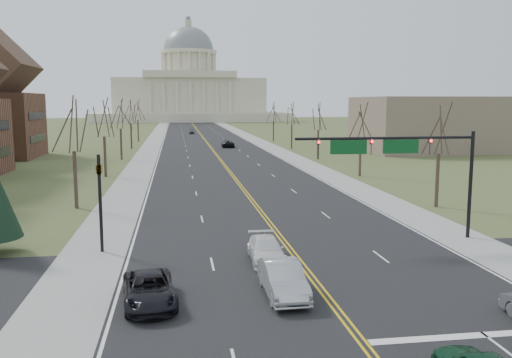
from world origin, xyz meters
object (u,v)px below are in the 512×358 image
object	(u,v)px
signal_mast	(400,154)
car_sb_inner_lead	(283,279)
car_far_sb	(192,131)
car_sb_outer_lead	(149,290)
car_sb_inner_second	(266,250)
signal_left	(100,192)
car_far_nb	(228,144)

from	to	relation	value
signal_mast	car_sb_inner_lead	size ratio (longest dim) A/B	2.49
car_far_sb	car_sb_outer_lead	bearing A→B (deg)	-91.23
car_sb_outer_lead	car_sb_inner_second	bearing A→B (deg)	36.46
signal_mast	car_far_sb	xyz separation A→B (m)	(-9.87, 123.58, -5.08)
signal_mast	car_sb_inner_second	xyz separation A→B (m)	(-9.34, -3.42, -5.07)
car_sb_inner_lead	car_sb_outer_lead	bearing A→B (deg)	-178.91
car_far_sb	signal_left	bearing A→B (deg)	-92.93
car_far_nb	signal_left	bearing A→B (deg)	79.80
signal_mast	car_far_sb	bearing A→B (deg)	94.57
car_sb_outer_lead	car_far_sb	xyz separation A→B (m)	(5.80, 132.81, -0.02)
car_sb_inner_lead	car_far_sb	bearing A→B (deg)	89.39
car_sb_inner_lead	car_far_sb	size ratio (longest dim) A/B	1.25
car_sb_inner_second	car_far_sb	bearing A→B (deg)	91.68
signal_mast	signal_left	xyz separation A→B (m)	(-18.95, 0.00, -2.05)
signal_mast	car_sb_inner_lead	world-z (taller)	signal_mast
signal_mast	car_sb_inner_lead	bearing A→B (deg)	-136.35
signal_left	car_sb_inner_lead	world-z (taller)	signal_left
car_sb_outer_lead	car_sb_inner_second	size ratio (longest dim) A/B	1.06
car_sb_inner_second	car_far_sb	world-z (taller)	car_sb_inner_second
signal_left	car_sb_inner_second	size ratio (longest dim) A/B	1.29
car_sb_outer_lead	car_far_nb	distance (m)	85.63
car_sb_inner_lead	car_sb_inner_second	xyz separation A→B (m)	(0.13, 5.61, -0.13)
car_sb_inner_lead	car_sb_outer_lead	xyz separation A→B (m)	(-6.20, -0.20, -0.12)
car_sb_outer_lead	car_far_nb	bearing A→B (deg)	76.08
car_sb_inner_lead	car_far_nb	distance (m)	84.80
car_sb_inner_second	car_far_nb	world-z (taller)	car_far_nb
car_sb_inner_lead	car_sb_inner_second	size ratio (longest dim) A/B	1.05
signal_left	car_far_sb	size ratio (longest dim) A/B	1.54
signal_left	car_far_nb	size ratio (longest dim) A/B	1.18
car_far_nb	car_far_sb	bearing A→B (deg)	-82.04
signal_left	car_sb_inner_second	world-z (taller)	signal_left
signal_mast	car_sb_outer_lead	size ratio (longest dim) A/B	2.46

